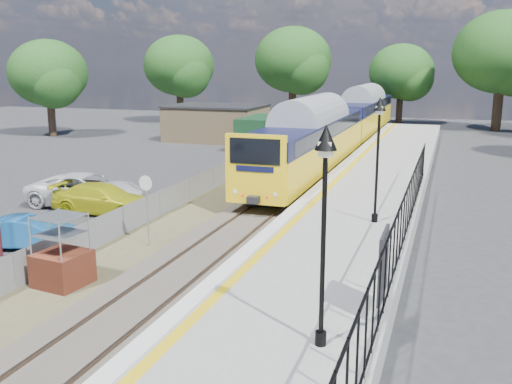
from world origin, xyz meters
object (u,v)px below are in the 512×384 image
at_px(car_blue, 27,232).
at_px(car_yellow, 103,199).
at_px(victorian_lamp_south, 325,186).
at_px(victorian_lamp_north, 379,130).
at_px(car_white, 86,190).
at_px(brick_plinth, 61,252).
at_px(train, 343,122).
at_px(speed_sign, 147,199).

height_order(car_blue, car_yellow, car_yellow).
distance_m(victorian_lamp_south, car_yellow, 16.81).
distance_m(victorian_lamp_north, car_white, 14.38).
bearing_deg(victorian_lamp_south, car_blue, 155.73).
height_order(victorian_lamp_south, car_yellow, victorian_lamp_south).
bearing_deg(victorian_lamp_south, brick_plinth, 161.93).
bearing_deg(car_blue, train, -36.37).
height_order(car_yellow, car_white, car_white).
xyz_separation_m(train, car_blue, (-6.73, -26.68, -1.75)).
height_order(train, car_yellow, train).
relative_size(brick_plinth, car_white, 0.41).
distance_m(victorian_lamp_south, brick_plinth, 9.59).
bearing_deg(car_white, car_blue, -170.83).
distance_m(train, car_yellow, 22.64).
relative_size(train, car_blue, 11.46).
height_order(victorian_lamp_south, train, victorian_lamp_south).
xyz_separation_m(victorian_lamp_north, car_white, (-13.84, 1.70, -3.53)).
bearing_deg(brick_plinth, victorian_lamp_south, -18.07).
distance_m(brick_plinth, car_blue, 4.57).
xyz_separation_m(brick_plinth, car_blue, (-3.64, 2.71, -0.50)).
xyz_separation_m(victorian_lamp_south, car_blue, (-12.23, 5.52, -3.71)).
relative_size(car_yellow, car_white, 0.84).
relative_size(brick_plinth, speed_sign, 0.83).
height_order(victorian_lamp_north, car_blue, victorian_lamp_north).
bearing_deg(car_yellow, car_white, 54.39).
xyz_separation_m(speed_sign, car_blue, (-4.23, -1.42, -1.26)).
bearing_deg(train, car_blue, -104.16).
relative_size(victorian_lamp_south, car_blue, 1.29).
distance_m(victorian_lamp_south, speed_sign, 10.87).
relative_size(car_blue, car_yellow, 0.77).
distance_m(victorian_lamp_north, brick_plinth, 11.51).
distance_m(car_blue, car_white, 6.44).
relative_size(victorian_lamp_north, train, 0.11).
distance_m(victorian_lamp_north, car_yellow, 12.79).
height_order(car_blue, car_white, car_white).
bearing_deg(speed_sign, car_white, 148.20).
relative_size(speed_sign, car_white, 0.49).
height_order(speed_sign, car_white, speed_sign).
distance_m(train, car_white, 22.26).
bearing_deg(brick_plinth, car_white, 121.49).
distance_m(victorian_lamp_north, car_blue, 13.37).
bearing_deg(car_blue, speed_sign, -93.65).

